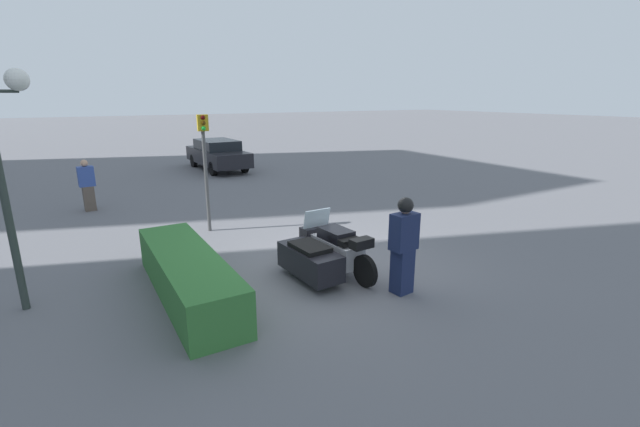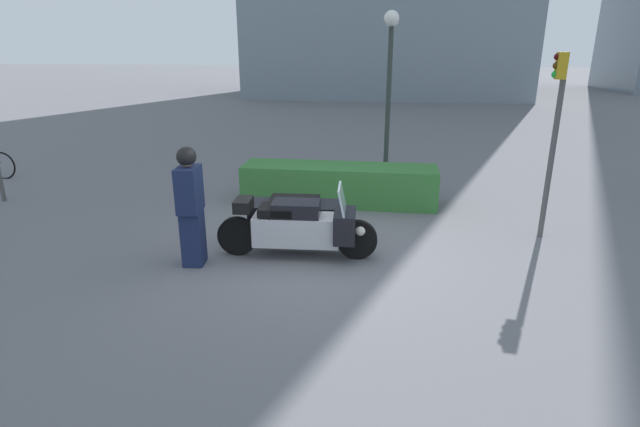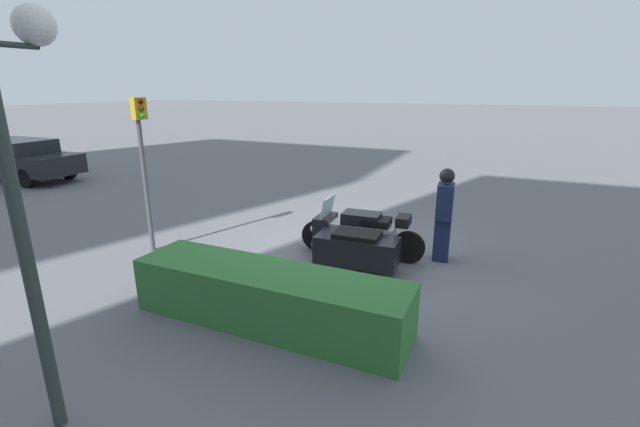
# 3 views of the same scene
# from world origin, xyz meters

# --- Properties ---
(ground_plane) EXTENTS (160.00, 160.00, 0.00)m
(ground_plane) POSITION_xyz_m (0.00, 0.00, 0.00)
(ground_plane) COLOR slate
(police_motorcycle) EXTENTS (2.46, 1.33, 1.14)m
(police_motorcycle) POSITION_xyz_m (-0.23, 0.29, 0.46)
(police_motorcycle) COLOR black
(police_motorcycle) RESTS_ON ground
(officer_rider) EXTENTS (0.34, 0.51, 1.77)m
(officer_rider) POSITION_xyz_m (-1.70, -0.55, 0.93)
(officer_rider) COLOR #192347
(officer_rider) RESTS_ON ground
(hedge_bush_curbside) EXTENTS (3.94, 0.97, 0.79)m
(hedge_bush_curbside) POSITION_xyz_m (0.10, 2.80, 0.39)
(hedge_bush_curbside) COLOR #337033
(hedge_bush_curbside) RESTS_ON ground
(traffic_light_near) EXTENTS (0.23, 0.27, 3.00)m
(traffic_light_near) POSITION_xyz_m (3.68, 1.36, 2.00)
(traffic_light_near) COLOR #4C4C4C
(traffic_light_near) RESTS_ON ground
(parked_car_background) EXTENTS (4.73, 1.86, 1.43)m
(parked_car_background) POSITION_xyz_m (13.14, -1.87, 0.76)
(parked_car_background) COLOR black
(parked_car_background) RESTS_ON ground
(pedestrian_bystander) EXTENTS (0.31, 0.47, 1.59)m
(pedestrian_bystander) POSITION_xyz_m (7.65, 3.95, 0.79)
(pedestrian_bystander) COLOR brown
(pedestrian_bystander) RESTS_ON ground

